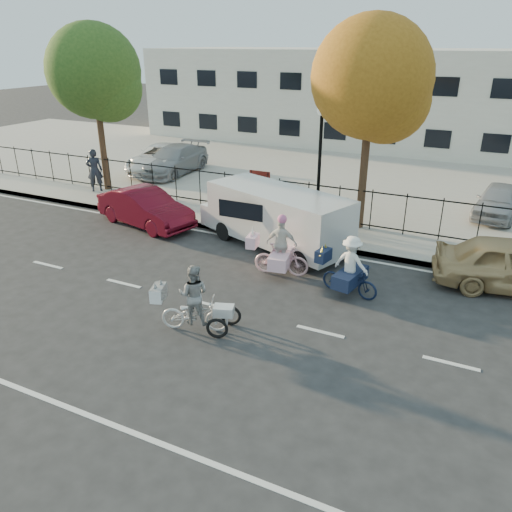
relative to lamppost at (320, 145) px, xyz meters
The scene contains 20 objects.
ground 7.50m from the lamppost, 94.21° to the right, with size 120.00×120.00×0.00m, color #333334.
road_markings 7.49m from the lamppost, 94.21° to the right, with size 60.00×9.52×0.01m, color silver, non-canonical shape.
curb 3.54m from the lamppost, 105.95° to the right, with size 60.00×0.10×0.15m, color #A8A399.
sidewalk 3.16m from the lamppost, 125.54° to the right, with size 60.00×2.20×0.15m, color #A8A399.
parking_lot 8.76m from the lamppost, 93.49° to the left, with size 60.00×15.60×0.15m, color #A8A399.
iron_fence 2.30m from the lamppost, 141.34° to the left, with size 58.00×0.06×1.50m, color black, non-canonical shape.
building 18.21m from the lamppost, 91.57° to the left, with size 34.00×10.00×6.00m, color silver.
lamppost is the anchor object (origin of this frame).
street_sign 2.90m from the lamppost, behind, with size 0.85×0.06×1.80m.
zebra_trike 8.39m from the lamppost, 92.00° to the right, with size 1.99×1.25×1.71m.
unicorn_bike 4.89m from the lamppost, 85.43° to the right, with size 1.92×1.36×1.90m.
bull_bike 5.79m from the lamppost, 61.00° to the right, with size 1.89×1.32×1.72m.
white_van 3.13m from the lamppost, 106.52° to the right, with size 6.06×3.56×1.99m.
red_sedan 6.89m from the lamppost, 157.88° to the right, with size 1.46×4.19×1.38m, color #550917.
pedestrian 10.79m from the lamppost, behind, with size 0.70×0.46×1.92m, color black.
lot_car_a 10.52m from the lamppost, 154.88° to the left, with size 1.94×4.78×1.39m, color #97999E.
lot_car_b 11.32m from the lamppost, 156.46° to the left, with size 2.26×4.91×1.36m, color white.
lot_car_d 7.59m from the lamppost, 33.94° to the left, with size 1.48×3.67×1.25m, color #9C9EA3.
tree_west 10.47m from the lamppost, behind, with size 3.97×3.97×7.28m.
tree_mid 2.67m from the lamppost, 18.91° to the left, with size 4.02×4.02×7.37m.
Camera 1 is at (6.09, -10.01, 6.48)m, focal length 35.00 mm.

